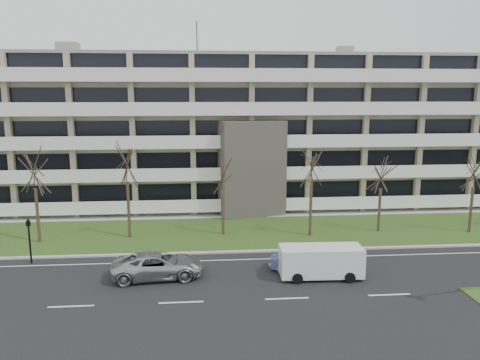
{
  "coord_description": "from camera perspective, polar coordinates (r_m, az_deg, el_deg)",
  "views": [
    {
      "loc": [
        -4.75,
        -24.59,
        11.53
      ],
      "look_at": [
        -1.85,
        10.0,
        5.04
      ],
      "focal_mm": 35.0,
      "sensor_mm": 36.0,
      "label": 1
    }
  ],
  "objects": [
    {
      "name": "tree_4",
      "position": [
        37.58,
        8.77,
        2.24
      ],
      "size": [
        3.95,
        3.95,
        7.91
      ],
      "color": "#382B21",
      "rests_on": "ground"
    },
    {
      "name": "tree_2",
      "position": [
        37.72,
        -13.68,
        2.47
      ],
      "size": [
        4.11,
        4.11,
        8.22
      ],
      "color": "#382B21",
      "rests_on": "ground"
    },
    {
      "name": "tree_6",
      "position": [
        42.76,
        26.7,
        1.15
      ],
      "size": [
        3.44,
        3.44,
        6.89
      ],
      "color": "#382B21",
      "rests_on": "ground"
    },
    {
      "name": "curb",
      "position": [
        34.87,
        3.35,
        -8.63
      ],
      "size": [
        90.0,
        0.35,
        0.12
      ],
      "primitive_type": "cube",
      "color": "#B2B2AD",
      "rests_on": "ground"
    },
    {
      "name": "lane_edge_line",
      "position": [
        33.49,
        3.71,
        -9.55
      ],
      "size": [
        90.0,
        0.12,
        0.01
      ],
      "primitive_type": "cube",
      "color": "white",
      "rests_on": "ground"
    },
    {
      "name": "pedestrian_signal",
      "position": [
        35.03,
        -24.31,
        -6.15
      ],
      "size": [
        0.36,
        0.33,
        3.15
      ],
      "rotation": [
        0.0,
        0.0,
        0.42
      ],
      "color": "black",
      "rests_on": "ground"
    },
    {
      "name": "sidewalk",
      "position": [
        44.85,
        1.46,
        -4.25
      ],
      "size": [
        90.0,
        2.0,
        0.08
      ],
      "primitive_type": "cube",
      "color": "#B2B2AD",
      "rests_on": "ground"
    },
    {
      "name": "silver_pickup",
      "position": [
        30.47,
        -9.98,
        -10.19
      ],
      "size": [
        5.94,
        3.11,
        1.6
      ],
      "primitive_type": "imported",
      "rotation": [
        0.0,
        0.0,
        1.65
      ],
      "color": "#A9ADB1",
      "rests_on": "ground"
    },
    {
      "name": "white_van",
      "position": [
        30.32,
        9.96,
        -9.48
      ],
      "size": [
        5.25,
        2.3,
        2.01
      ],
      "rotation": [
        0.0,
        0.0,
        -0.04
      ],
      "color": "white",
      "rests_on": "ground"
    },
    {
      "name": "tree_3",
      "position": [
        37.67,
        -2.11,
        0.67
      ],
      "size": [
        3.25,
        3.25,
        6.49
      ],
      "color": "#382B21",
      "rests_on": "ground"
    },
    {
      "name": "blue_sedan",
      "position": [
        31.27,
        7.37,
        -9.86
      ],
      "size": [
        4.18,
        2.51,
        1.3
      ],
      "primitive_type": "imported",
      "rotation": [
        0.0,
        0.0,
        1.26
      ],
      "color": "#7886D0",
      "rests_on": "ground"
    },
    {
      "name": "apartment_building",
      "position": [
        50.29,
        0.64,
        6.13
      ],
      "size": [
        60.5,
        15.1,
        18.75
      ],
      "color": "tan",
      "rests_on": "ground"
    },
    {
      "name": "tree_5",
      "position": [
        40.22,
        16.87,
        1.01
      ],
      "size": [
        3.32,
        3.32,
        6.63
      ],
      "color": "#382B21",
      "rests_on": "ground"
    },
    {
      "name": "grass_verge",
      "position": [
        39.59,
        2.32,
        -6.3
      ],
      "size": [
        90.0,
        10.0,
        0.06
      ],
      "primitive_type": "cube",
      "color": "#2B4517",
      "rests_on": "ground"
    },
    {
      "name": "ground",
      "position": [
        27.57,
        5.75,
        -14.18
      ],
      "size": [
        160.0,
        160.0,
        0.0
      ],
      "primitive_type": "plane",
      "color": "black",
      "rests_on": "ground"
    },
    {
      "name": "tree_1",
      "position": [
        38.74,
        -23.85,
        1.48
      ],
      "size": [
        3.86,
        3.86,
        7.72
      ],
      "color": "#382B21",
      "rests_on": "ground"
    }
  ]
}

